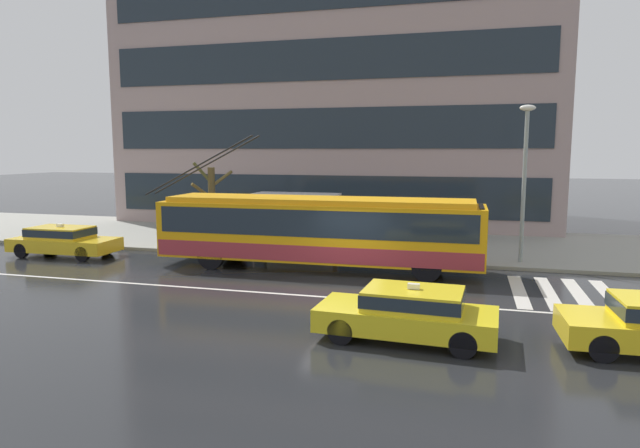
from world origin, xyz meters
name	(u,v)px	position (x,y,z in m)	size (l,w,h in m)	color
ground_plane	(342,288)	(0.00, 0.00, 0.00)	(160.00, 160.00, 0.00)	#222426
sidewalk_slab	(384,242)	(0.00, 9.34, 0.07)	(80.00, 10.00, 0.14)	gray
crosswalk_stripe_edge_near	(519,291)	(5.63, 1.17, 0.00)	(0.44, 4.40, 0.01)	beige
crosswalk_stripe_inner_a	(548,293)	(6.53, 1.17, 0.00)	(0.44, 4.40, 0.01)	beige
crosswalk_stripe_center	(579,294)	(7.43, 1.17, 0.00)	(0.44, 4.40, 0.01)	beige
crosswalk_stripe_inner_b	(610,296)	(8.33, 1.17, 0.00)	(0.44, 4.40, 0.01)	beige
lane_centre_line	(333,298)	(0.00, -1.20, 0.00)	(72.00, 0.14, 0.01)	silver
trolleybus	(318,230)	(-1.55, 2.74, 1.52)	(13.35, 2.61, 5.13)	#F1A30F
taxi_queued_behind_bus	(63,240)	(-12.88, 2.41, 0.70)	(4.58, 1.87, 1.39)	yellow
taxi_oncoming_near	(409,312)	(2.65, -4.46, 0.70)	(4.34, 2.03, 1.39)	yellow
bus_shelter	(297,207)	(-3.57, 6.44, 1.99)	(3.87, 1.70, 2.46)	gray
pedestrian_at_shelter	(264,212)	(-4.87, 5.71, 1.80)	(1.08, 1.08, 2.05)	black
pedestrian_approaching_curb	(245,209)	(-6.48, 7.28, 1.73)	(1.12, 1.12, 2.01)	#2E284C
pedestrian_walking_past	(424,221)	(2.25, 5.11, 1.70)	(1.43, 1.43, 1.95)	navy
pedestrian_waiting_by_pole	(336,217)	(-1.62, 5.89, 1.63)	(1.21, 1.21, 1.90)	brown
street_lamp	(525,169)	(6.03, 5.47, 3.80)	(0.60, 0.32, 6.13)	gray
street_tree_bare	(211,201)	(-7.88, 6.56, 2.14)	(1.48, 1.89, 3.86)	brown
office_tower_corner_left	(343,74)	(-4.29, 18.91, 9.51)	(26.49, 13.12, 19.01)	#A28C8B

